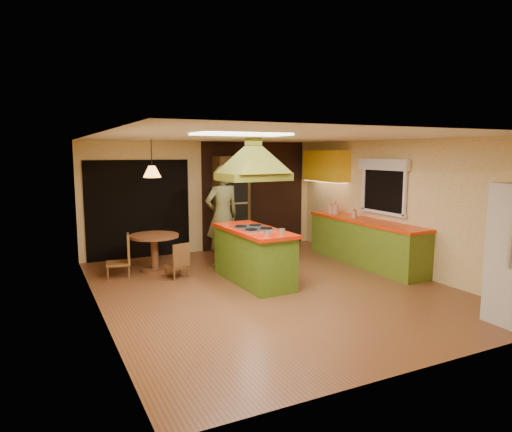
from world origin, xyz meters
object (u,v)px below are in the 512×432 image
kitchen_island (253,255)px  canister_large (335,209)px  wall_oven (231,204)px  dining_table (154,246)px  man (222,216)px

kitchen_island → canister_large: size_ratio=8.66×
wall_oven → canister_large: wall_oven is taller
kitchen_island → wall_oven: size_ratio=0.88×
wall_oven → dining_table: size_ratio=2.33×
kitchen_island → wall_oven: (0.65, 2.49, 0.61)m
kitchen_island → wall_oven: wall_oven is taller
wall_oven → man: bearing=-118.3°
man → dining_table: (-1.32, 0.22, -0.51)m
canister_large → kitchen_island: bearing=-156.7°
kitchen_island → dining_table: bearing=130.5°
wall_oven → canister_large: size_ratio=9.80×
kitchen_island → canister_large: canister_large is taller
man → kitchen_island: bearing=83.8°
kitchen_island → man: bearing=90.7°
wall_oven → dining_table: wall_oven is taller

